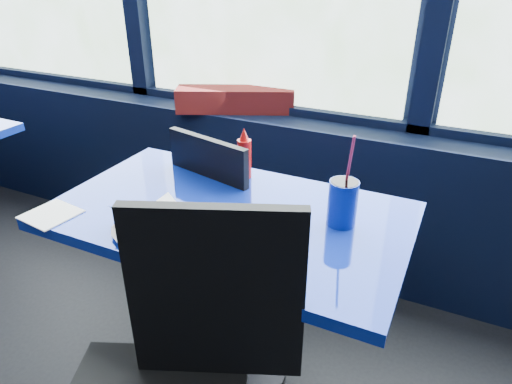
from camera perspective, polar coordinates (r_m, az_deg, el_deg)
name	(u,v)px	position (r m, az deg, el deg)	size (l,w,h in m)	color
window_sill	(258,184)	(2.52, 0.23, 1.03)	(5.00, 0.26, 0.80)	black
near_table	(230,255)	(1.65, -3.32, -7.85)	(1.20, 0.70, 0.75)	black
chair_near_front	(177,376)	(1.24, -9.83, -21.70)	(0.60, 0.61, 1.02)	black
chair_near_back	(219,212)	(2.00, -4.64, -2.50)	(0.49, 0.50, 0.91)	black
planter_box	(235,100)	(2.40, -2.62, 11.48)	(0.60, 0.15, 0.12)	maroon
food_basket	(156,225)	(1.43, -12.35, -4.03)	(0.31, 0.31, 0.09)	#B80E0C
ketchup_bottle	(244,156)	(1.75, -1.47, 4.56)	(0.05, 0.05, 0.20)	#B80E0C
soda_cup	(343,202)	(1.46, 10.78, -1.22)	(0.09, 0.09, 0.32)	#0D2397
napkin	(51,214)	(1.67, -24.26, -2.56)	(0.16, 0.16, 0.00)	white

